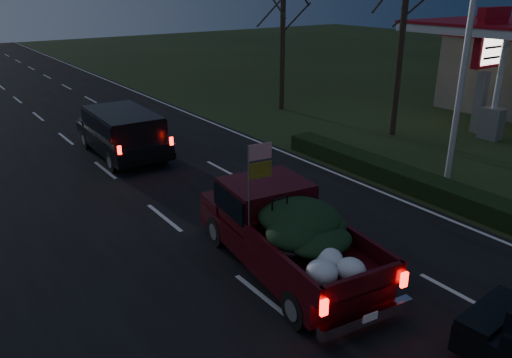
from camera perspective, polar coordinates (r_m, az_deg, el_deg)
ground at (r=11.28m, az=0.97°, el=-13.51°), size 120.00×120.00×0.00m
road_asphalt at (r=11.28m, az=0.97°, el=-13.47°), size 14.00×120.00×0.02m
hedge_row at (r=18.01m, az=15.43°, el=0.55°), size 1.00×10.00×0.60m
light_pole at (r=17.77m, az=23.35°, el=16.55°), size 0.50×0.90×9.16m
gas_price_pylon at (r=25.01m, az=25.04°, el=13.23°), size 2.00×0.41×5.57m
gas_canopy at (r=27.18m, az=25.60°, el=14.89°), size 7.10×6.10×4.88m
bare_tree_far at (r=27.41m, az=3.11°, el=18.71°), size 3.60×3.60×7.00m
pickup_truck at (r=11.85m, az=3.40°, el=-5.58°), size 2.80×5.78×2.92m
lead_suv at (r=20.50m, az=-15.02°, el=5.56°), size 2.37×5.31×1.51m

